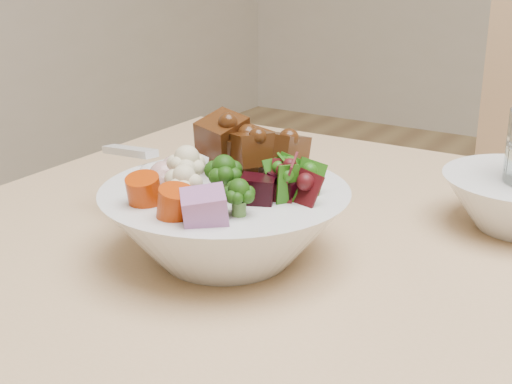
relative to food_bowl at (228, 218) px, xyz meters
The scene contains 2 objects.
food_bowl is the anchor object (origin of this frame).
soup_spoon 0.11m from the food_bowl, 169.93° to the left, with size 0.13×0.07×0.03m.
Camera 1 is at (-0.26, -0.54, 0.95)m, focal length 50.00 mm.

